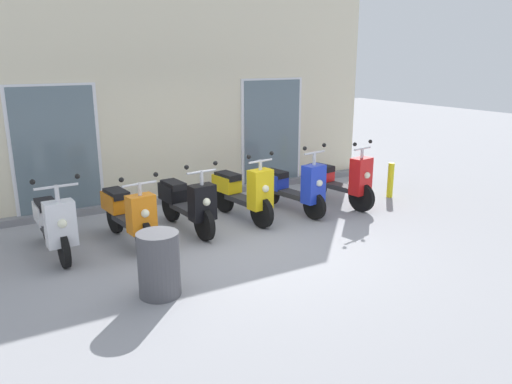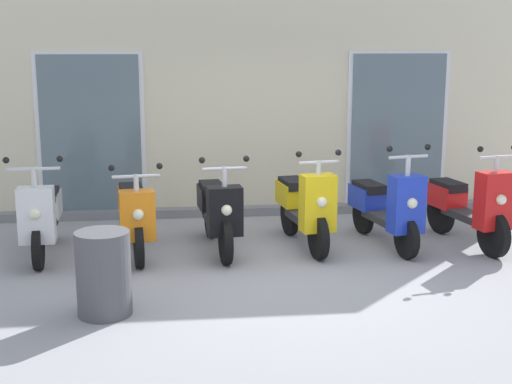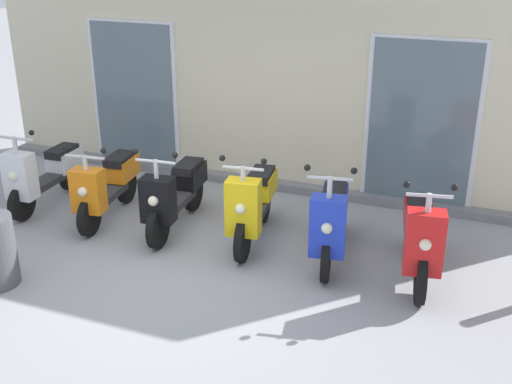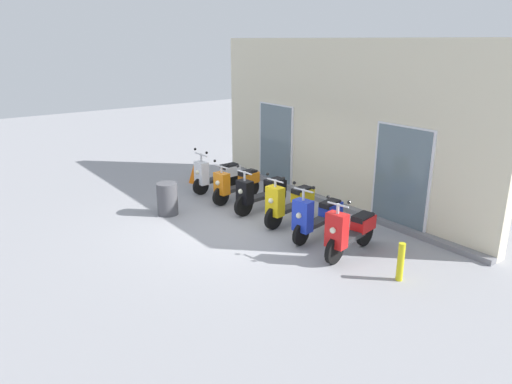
{
  "view_description": "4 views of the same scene",
  "coord_description": "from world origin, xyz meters",
  "px_view_note": "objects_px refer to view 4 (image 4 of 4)",
  "views": [
    {
      "loc": [
        -3.36,
        -6.11,
        2.73
      ],
      "look_at": [
        0.39,
        0.38,
        0.67
      ],
      "focal_mm": 34.61,
      "sensor_mm": 36.0,
      "label": 1
    },
    {
      "loc": [
        -1.01,
        -7.24,
        2.45
      ],
      "look_at": [
        -0.13,
        0.54,
        0.79
      ],
      "focal_mm": 50.53,
      "sensor_mm": 36.0,
      "label": 2
    },
    {
      "loc": [
        3.09,
        -5.43,
        3.52
      ],
      "look_at": [
        0.74,
        0.51,
        0.87
      ],
      "focal_mm": 44.53,
      "sensor_mm": 36.0,
      "label": 3
    },
    {
      "loc": [
        8.2,
        -5.66,
        4.03
      ],
      "look_at": [
        0.11,
        0.38,
        0.77
      ],
      "focal_mm": 33.31,
      "sensor_mm": 36.0,
      "label": 4
    }
  ],
  "objects_px": {
    "traffic_cone": "(194,174)",
    "trash_bin": "(167,199)",
    "scooter_black": "(261,192)",
    "scooter_blue": "(317,216)",
    "scooter_yellow": "(289,202)",
    "scooter_white": "(216,174)",
    "scooter_red": "(350,231)",
    "curb_bollard": "(401,262)",
    "scooter_orange": "(236,183)"
  },
  "relations": [
    {
      "from": "traffic_cone",
      "to": "trash_bin",
      "type": "bearing_deg",
      "value": -43.09
    },
    {
      "from": "scooter_black",
      "to": "scooter_blue",
      "type": "height_order",
      "value": "scooter_blue"
    },
    {
      "from": "scooter_yellow",
      "to": "traffic_cone",
      "type": "distance_m",
      "value": 4.15
    },
    {
      "from": "scooter_white",
      "to": "scooter_blue",
      "type": "height_order",
      "value": "scooter_blue"
    },
    {
      "from": "scooter_red",
      "to": "scooter_blue",
      "type": "bearing_deg",
      "value": 175.65
    },
    {
      "from": "scooter_blue",
      "to": "scooter_red",
      "type": "distance_m",
      "value": 1.0
    },
    {
      "from": "curb_bollard",
      "to": "scooter_white",
      "type": "bearing_deg",
      "value": 178.24
    },
    {
      "from": "scooter_white",
      "to": "scooter_red",
      "type": "distance_m",
      "value": 5.03
    },
    {
      "from": "scooter_red",
      "to": "scooter_white",
      "type": "bearing_deg",
      "value": 178.59
    },
    {
      "from": "scooter_blue",
      "to": "trash_bin",
      "type": "xyz_separation_m",
      "value": [
        -3.17,
        -1.88,
        -0.1
      ]
    },
    {
      "from": "scooter_yellow",
      "to": "scooter_orange",
      "type": "bearing_deg",
      "value": -177.84
    },
    {
      "from": "scooter_black",
      "to": "curb_bollard",
      "type": "xyz_separation_m",
      "value": [
        4.27,
        -0.21,
        -0.13
      ]
    },
    {
      "from": "scooter_blue",
      "to": "trash_bin",
      "type": "bearing_deg",
      "value": -149.25
    },
    {
      "from": "scooter_black",
      "to": "scooter_red",
      "type": "bearing_deg",
      "value": -2.61
    },
    {
      "from": "scooter_white",
      "to": "scooter_blue",
      "type": "xyz_separation_m",
      "value": [
        4.03,
        -0.05,
        0.01
      ]
    },
    {
      "from": "scooter_yellow",
      "to": "trash_bin",
      "type": "xyz_separation_m",
      "value": [
        -2.18,
        -1.95,
        -0.12
      ]
    },
    {
      "from": "trash_bin",
      "to": "scooter_yellow",
      "type": "bearing_deg",
      "value": 41.81
    },
    {
      "from": "scooter_white",
      "to": "curb_bollard",
      "type": "distance_m",
      "value": 6.28
    },
    {
      "from": "scooter_blue",
      "to": "traffic_cone",
      "type": "xyz_separation_m",
      "value": [
        -5.12,
        -0.05,
        -0.23
      ]
    },
    {
      "from": "trash_bin",
      "to": "curb_bollard",
      "type": "bearing_deg",
      "value": 17.79
    },
    {
      "from": "scooter_yellow",
      "to": "curb_bollard",
      "type": "distance_m",
      "value": 3.24
    },
    {
      "from": "scooter_yellow",
      "to": "scooter_blue",
      "type": "distance_m",
      "value": 0.98
    },
    {
      "from": "scooter_yellow",
      "to": "scooter_blue",
      "type": "relative_size",
      "value": 1.0
    },
    {
      "from": "scooter_black",
      "to": "traffic_cone",
      "type": "xyz_separation_m",
      "value": [
        -3.1,
        -0.11,
        -0.22
      ]
    },
    {
      "from": "scooter_yellow",
      "to": "scooter_white",
      "type": "bearing_deg",
      "value": -179.55
    },
    {
      "from": "scooter_red",
      "to": "trash_bin",
      "type": "relative_size",
      "value": 2.11
    },
    {
      "from": "scooter_orange",
      "to": "scooter_black",
      "type": "bearing_deg",
      "value": 3.95
    },
    {
      "from": "scooter_red",
      "to": "traffic_cone",
      "type": "xyz_separation_m",
      "value": [
        -6.13,
        0.02,
        -0.24
      ]
    },
    {
      "from": "scooter_white",
      "to": "curb_bollard",
      "type": "height_order",
      "value": "scooter_white"
    },
    {
      "from": "scooter_yellow",
      "to": "scooter_blue",
      "type": "bearing_deg",
      "value": -4.13
    },
    {
      "from": "traffic_cone",
      "to": "scooter_red",
      "type": "bearing_deg",
      "value": -0.23
    },
    {
      "from": "scooter_black",
      "to": "traffic_cone",
      "type": "height_order",
      "value": "scooter_black"
    },
    {
      "from": "scooter_white",
      "to": "scooter_black",
      "type": "distance_m",
      "value": 2.01
    },
    {
      "from": "scooter_red",
      "to": "curb_bollard",
      "type": "height_order",
      "value": "scooter_red"
    },
    {
      "from": "scooter_blue",
      "to": "trash_bin",
      "type": "distance_m",
      "value": 3.68
    },
    {
      "from": "scooter_black",
      "to": "trash_bin",
      "type": "bearing_deg",
      "value": -120.46
    },
    {
      "from": "scooter_orange",
      "to": "trash_bin",
      "type": "relative_size",
      "value": 2.01
    },
    {
      "from": "scooter_black",
      "to": "trash_bin",
      "type": "relative_size",
      "value": 2.15
    },
    {
      "from": "scooter_black",
      "to": "scooter_red",
      "type": "xyz_separation_m",
      "value": [
        3.02,
        -0.14,
        0.02
      ]
    },
    {
      "from": "scooter_white",
      "to": "scooter_yellow",
      "type": "bearing_deg",
      "value": 0.45
    },
    {
      "from": "scooter_white",
      "to": "curb_bollard",
      "type": "xyz_separation_m",
      "value": [
        6.28,
        -0.19,
        -0.13
      ]
    },
    {
      "from": "scooter_blue",
      "to": "curb_bollard",
      "type": "xyz_separation_m",
      "value": [
        2.25,
        -0.15,
        -0.14
      ]
    },
    {
      "from": "scooter_white",
      "to": "scooter_orange",
      "type": "distance_m",
      "value": 1.04
    },
    {
      "from": "scooter_red",
      "to": "traffic_cone",
      "type": "relative_size",
      "value": 3.15
    },
    {
      "from": "scooter_orange",
      "to": "curb_bollard",
      "type": "relative_size",
      "value": 2.23
    },
    {
      "from": "scooter_black",
      "to": "curb_bollard",
      "type": "height_order",
      "value": "scooter_black"
    },
    {
      "from": "scooter_white",
      "to": "scooter_yellow",
      "type": "distance_m",
      "value": 3.05
    },
    {
      "from": "scooter_yellow",
      "to": "scooter_blue",
      "type": "xyz_separation_m",
      "value": [
        0.98,
        -0.07,
        -0.02
      ]
    },
    {
      "from": "curb_bollard",
      "to": "scooter_orange",
      "type": "bearing_deg",
      "value": 178.47
    },
    {
      "from": "curb_bollard",
      "to": "trash_bin",
      "type": "bearing_deg",
      "value": -162.21
    }
  ]
}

